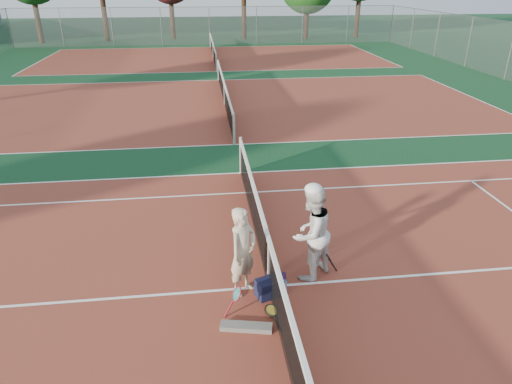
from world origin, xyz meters
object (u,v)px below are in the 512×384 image
player_a (243,251)px  sports_bag_purple (276,282)px  racket_spare (271,311)px  sports_bag_navy (268,288)px  racket_red (237,301)px  water_bottle (284,289)px  racket_black_held (326,262)px  net_main (269,264)px  player_b (311,233)px

player_a → sports_bag_purple: size_ratio=4.62×
racket_spare → sports_bag_navy: sports_bag_navy is taller
player_a → racket_red: 0.87m
water_bottle → sports_bag_purple: bearing=119.6°
racket_spare → racket_black_held: bearing=-60.9°
racket_red → sports_bag_purple: (0.77, 0.60, -0.12)m
net_main → player_a: 0.58m
racket_spare → sports_bag_purple: (0.19, 0.67, 0.10)m
net_main → water_bottle: (0.24, -0.29, -0.36)m
racket_red → water_bottle: 0.98m
player_b → racket_red: player_b is taller
racket_black_held → net_main: bearing=2.2°
net_main → sports_bag_navy: (-0.04, -0.26, -0.34)m
player_b → sports_bag_purple: (-0.70, -0.36, -0.79)m
sports_bag_navy → water_bottle: sports_bag_navy is taller
racket_spare → sports_bag_purple: size_ratio=1.64×
racket_spare → sports_bag_purple: bearing=-26.7°
racket_spare → water_bottle: water_bottle is taller
net_main → racket_black_held: 1.22m
racket_black_held → water_bottle: (-0.92, -0.57, -0.12)m
net_main → water_bottle: bearing=-50.2°
racket_red → racket_black_held: racket_red is taller
net_main → racket_red: bearing=-133.4°
sports_bag_navy → sports_bag_purple: sports_bag_navy is taller
sports_bag_navy → sports_bag_purple: size_ratio=1.18×
player_a → racket_black_held: player_a is taller
racket_red → racket_black_held: bearing=13.5°
player_a → racket_spare: player_a is taller
sports_bag_navy → water_bottle: size_ratio=1.43×
net_main → player_a: player_a is taller
racket_red → racket_black_held: size_ratio=1.02×
racket_black_held → sports_bag_purple: size_ratio=1.46×
net_main → player_b: (0.82, 0.28, 0.42)m
sports_bag_purple → water_bottle: bearing=-60.4°
racket_spare → sports_bag_navy: bearing=-13.5°
racket_black_held → racket_spare: 1.61m
racket_spare → water_bottle: (0.30, 0.46, 0.10)m
sports_bag_navy → racket_red: bearing=-144.7°
net_main → racket_red: 0.97m
racket_red → racket_spare: bearing=-20.9°
racket_red → sports_bag_purple: bearing=23.3°
net_main → sports_bag_purple: bearing=-33.6°
net_main → water_bottle: 0.52m
racket_black_held → racket_spare: racket_black_held is taller
racket_spare → sports_bag_navy: 0.51m
sports_bag_navy → sports_bag_purple: 0.24m
player_a → sports_bag_purple: bearing=-50.1°
racket_spare → water_bottle: 0.56m
sports_bag_purple → racket_spare: bearing=-105.6°
player_b → racket_spare: size_ratio=3.12×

